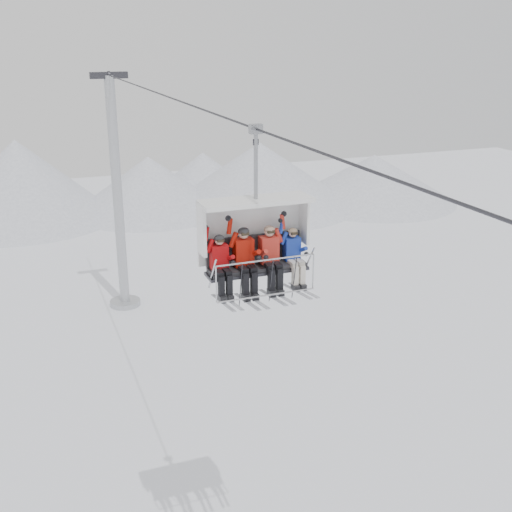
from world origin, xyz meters
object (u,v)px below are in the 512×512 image
object	(u,v)px
skier_far_left	(221,263)
skier_center_right	(270,255)
skier_center_left	(245,258)
skier_far_right	(294,255)
chairlift_carrier	(254,234)
lift_tower_right	(119,212)

from	to	relation	value
skier_far_left	skier_center_right	xyz separation A→B (m)	(1.28, 0.01, 0.04)
skier_center_left	skier_center_right	xyz separation A→B (m)	(0.66, -0.00, -0.01)
skier_center_left	skier_far_right	bearing A→B (deg)	-0.77
skier_far_right	chairlift_carrier	bearing A→B (deg)	160.99
lift_tower_right	skier_far_left	xyz separation A→B (m)	(-0.96, -22.17, 4.43)
lift_tower_right	skier_center_left	size ratio (longest dim) A/B	7.49
skier_center_left	skier_far_right	world-z (taller)	skier_center_left
skier_far_left	skier_center_right	size ratio (longest dim) A/B	0.96
chairlift_carrier	skier_far_left	bearing A→B (deg)	-161.69
chairlift_carrier	skier_center_left	world-z (taller)	chairlift_carrier
skier_far_left	skier_center_right	distance (m)	1.28
chairlift_carrier	skier_center_right	bearing A→B (deg)	-44.14
lift_tower_right	skier_center_left	bearing A→B (deg)	-90.90
chairlift_carrier	skier_far_right	xyz separation A→B (m)	(0.93, -0.32, -0.55)
chairlift_carrier	skier_center_left	distance (m)	0.67
chairlift_carrier	skier_far_right	world-z (taller)	chairlift_carrier
skier_center_right	skier_center_left	bearing A→B (deg)	179.79
lift_tower_right	skier_far_left	world-z (taller)	lift_tower_right
skier_far_left	skier_center_left	distance (m)	0.62
lift_tower_right	skier_center_right	world-z (taller)	lift_tower_right
skier_center_right	skier_far_right	size ratio (longest dim) A/B	1.05
lift_tower_right	skier_center_left	world-z (taller)	lift_tower_right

